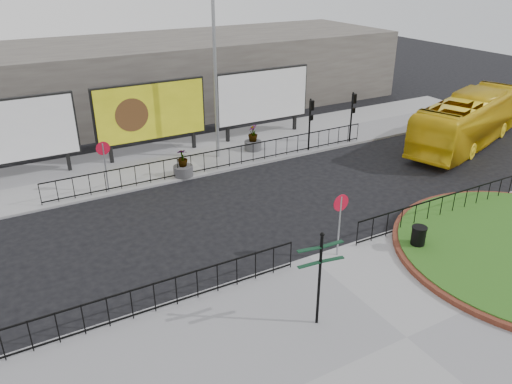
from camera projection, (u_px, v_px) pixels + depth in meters
ground at (308, 259)px, 18.54m from camera, size 90.00×90.00×0.00m
pavement_near at (406, 339)px, 14.57m from camera, size 30.00×10.00×0.12m
pavement_far at (186, 156)px, 27.99m from camera, size 44.00×6.00×0.12m
railing_near_left at (155, 297)px, 15.36m from camera, size 10.00×0.10×1.10m
railing_near_right at (441, 208)px, 20.90m from camera, size 9.00×0.10×1.10m
railing_far at (223, 158)px, 26.04m from camera, size 18.00×0.10×1.10m
speed_sign_far at (104, 156)px, 22.94m from camera, size 0.64×0.07×2.47m
speed_sign_near at (340, 212)px, 17.86m from camera, size 0.64×0.07×2.47m
billboard_left at (10, 132)px, 23.91m from camera, size 6.20×0.31×4.10m
billboard_mid at (151, 112)px, 27.01m from camera, size 6.20×0.31×4.10m
billboard_right at (263, 96)px, 30.11m from camera, size 6.20×0.31×4.10m
lamp_post at (215, 71)px, 25.84m from camera, size 0.74×0.18×9.23m
signal_pole_a at (310, 117)px, 27.90m from camera, size 0.22×0.26×3.00m
signal_pole_b at (353, 110)px, 29.23m from camera, size 0.22×0.26×3.00m
building_backdrop at (130, 79)px, 34.85m from camera, size 40.00×10.00×5.00m
fingerpost_sign at (320, 270)px, 14.34m from camera, size 1.47×0.39×3.14m
litter_bin at (418, 238)px, 18.77m from camera, size 0.57×0.57×0.95m
bus at (469, 120)px, 29.26m from camera, size 11.22×5.93×3.06m
planter_b at (183, 167)px, 25.17m from camera, size 1.00×1.00×1.42m
planter_c at (253, 141)px, 28.60m from camera, size 0.98×0.98×1.49m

